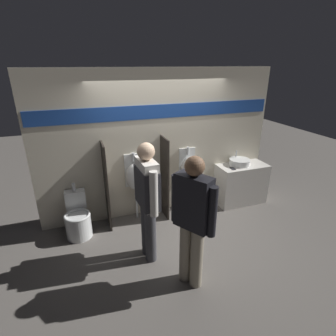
{
  "coord_description": "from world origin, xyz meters",
  "views": [
    {
      "loc": [
        -1.42,
        -3.84,
        2.76
      ],
      "look_at": [
        0.0,
        0.17,
        1.05
      ],
      "focal_mm": 28.0,
      "sensor_mm": 36.0,
      "label": 1
    }
  ],
  "objects_px": {
    "person_in_vest": "(147,195)",
    "person_with_lanyard": "(193,218)",
    "cell_phone": "(233,169)",
    "urinal_near_counter": "(135,177)",
    "toilet": "(78,220)",
    "sink_basin": "(240,162)",
    "urinal_far": "(189,169)"
  },
  "relations": [
    {
      "from": "person_in_vest",
      "to": "person_with_lanyard",
      "type": "xyz_separation_m",
      "value": [
        0.38,
        -0.67,
        -0.06
      ]
    },
    {
      "from": "cell_phone",
      "to": "urinal_near_counter",
      "type": "distance_m",
      "value": 1.91
    },
    {
      "from": "urinal_near_counter",
      "to": "person_in_vest",
      "type": "height_order",
      "value": "person_in_vest"
    },
    {
      "from": "toilet",
      "to": "person_with_lanyard",
      "type": "xyz_separation_m",
      "value": [
        1.37,
        -1.59,
        0.71
      ]
    },
    {
      "from": "urinal_near_counter",
      "to": "person_in_vest",
      "type": "distance_m",
      "value": 1.14
    },
    {
      "from": "sink_basin",
      "to": "cell_phone",
      "type": "xyz_separation_m",
      "value": [
        -0.26,
        -0.15,
        -0.05
      ]
    },
    {
      "from": "person_with_lanyard",
      "to": "cell_phone",
      "type": "bearing_deg",
      "value": -77.33
    },
    {
      "from": "urinal_near_counter",
      "to": "cell_phone",
      "type": "bearing_deg",
      "value": -6.62
    },
    {
      "from": "cell_phone",
      "to": "person_in_vest",
      "type": "height_order",
      "value": "person_in_vest"
    },
    {
      "from": "toilet",
      "to": "urinal_far",
      "type": "bearing_deg",
      "value": 5.42
    },
    {
      "from": "sink_basin",
      "to": "cell_phone",
      "type": "distance_m",
      "value": 0.3
    },
    {
      "from": "person_with_lanyard",
      "to": "person_in_vest",
      "type": "bearing_deg",
      "value": -2.44
    },
    {
      "from": "urinal_far",
      "to": "person_with_lanyard",
      "type": "bearing_deg",
      "value": -112.67
    },
    {
      "from": "sink_basin",
      "to": "cell_phone",
      "type": "bearing_deg",
      "value": -149.25
    },
    {
      "from": "urinal_far",
      "to": "toilet",
      "type": "relative_size",
      "value": 1.46
    },
    {
      "from": "person_with_lanyard",
      "to": "sink_basin",
      "type": "bearing_deg",
      "value": -78.97
    },
    {
      "from": "urinal_near_counter",
      "to": "toilet",
      "type": "height_order",
      "value": "urinal_near_counter"
    },
    {
      "from": "cell_phone",
      "to": "urinal_near_counter",
      "type": "xyz_separation_m",
      "value": [
        -1.9,
        0.22,
        0.02
      ]
    },
    {
      "from": "cell_phone",
      "to": "urinal_far",
      "type": "bearing_deg",
      "value": 165.22
    },
    {
      "from": "urinal_far",
      "to": "person_in_vest",
      "type": "distance_m",
      "value": 1.61
    },
    {
      "from": "cell_phone",
      "to": "toilet",
      "type": "distance_m",
      "value": 3.01
    },
    {
      "from": "urinal_near_counter",
      "to": "person_with_lanyard",
      "type": "bearing_deg",
      "value": -80.15
    },
    {
      "from": "cell_phone",
      "to": "urinal_far",
      "type": "height_order",
      "value": "urinal_far"
    },
    {
      "from": "urinal_near_counter",
      "to": "toilet",
      "type": "distance_m",
      "value": 1.22
    },
    {
      "from": "cell_phone",
      "to": "urinal_far",
      "type": "xyz_separation_m",
      "value": [
        -0.83,
        0.22,
        0.02
      ]
    },
    {
      "from": "sink_basin",
      "to": "person_in_vest",
      "type": "height_order",
      "value": "person_in_vest"
    },
    {
      "from": "cell_phone",
      "to": "person_with_lanyard",
      "type": "relative_size",
      "value": 0.08
    },
    {
      "from": "cell_phone",
      "to": "sink_basin",
      "type": "bearing_deg",
      "value": 30.75
    },
    {
      "from": "cell_phone",
      "to": "toilet",
      "type": "height_order",
      "value": "toilet"
    },
    {
      "from": "sink_basin",
      "to": "cell_phone",
      "type": "relative_size",
      "value": 2.98
    },
    {
      "from": "cell_phone",
      "to": "person_with_lanyard",
      "type": "xyz_separation_m",
      "value": [
        -1.58,
        -1.57,
        0.16
      ]
    },
    {
      "from": "sink_basin",
      "to": "person_in_vest",
      "type": "relative_size",
      "value": 0.23
    }
  ]
}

